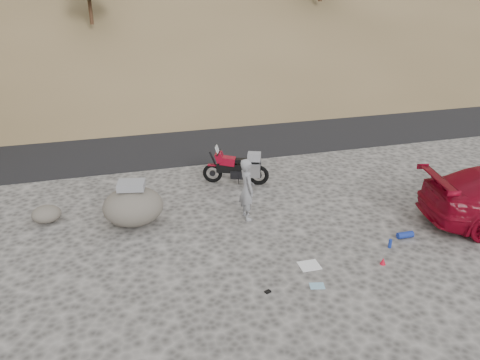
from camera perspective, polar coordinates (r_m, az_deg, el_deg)
name	(u,v)px	position (r m, az deg, el deg)	size (l,w,h in m)	color
ground	(272,236)	(12.23, 3.87, -6.88)	(140.00, 140.00, 0.00)	#3E3C39
road	(201,135)	(20.22, -4.78, 5.54)	(120.00, 7.00, 0.05)	black
motorcycle	(239,168)	(15.05, -0.16, 1.50)	(2.05, 1.09, 1.29)	black
man	(247,218)	(13.11, 0.83, -4.61)	(0.64, 0.42, 1.76)	gray
boulder	(133,206)	(12.88, -12.89, -3.10)	(2.02, 1.90, 1.23)	#545048
small_rock	(46,214)	(13.85, -22.53, -3.85)	(0.83, 0.76, 0.46)	#545048
gear_white_cloth	(309,265)	(11.17, 8.45, -10.27)	(0.48, 0.42, 0.02)	white
gear_blue_mat	(405,235)	(12.82, 19.48, -6.33)	(0.17, 0.17, 0.42)	navy
gear_bottle	(390,243)	(12.26, 17.83, -7.38)	(0.08, 0.08, 0.23)	navy
gear_funnel	(383,261)	(11.56, 17.04, -9.42)	(0.13, 0.13, 0.17)	red
gear_glove_a	(268,292)	(10.24, 3.40, -13.43)	(0.12, 0.09, 0.04)	black
gear_blue_cloth	(317,286)	(10.54, 9.38, -12.61)	(0.32, 0.23, 0.01)	#82AFC8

